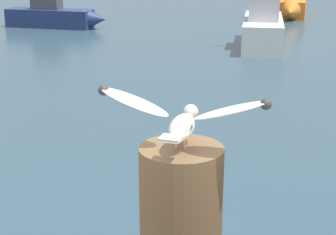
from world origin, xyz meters
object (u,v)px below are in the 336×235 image
boat_orange (293,4)px  boat_navy (57,16)px  seagull (182,118)px  boat_white (263,25)px

boat_orange → boat_navy: bearing=-170.9°
seagull → boat_orange: bearing=64.1°
seagull → boat_orange: (10.26, 21.17, -2.08)m
boat_navy → boat_orange: 10.35m
seagull → boat_navy: size_ratio=0.17×
boat_white → boat_navy: (-6.22, 4.91, -0.16)m
seagull → boat_orange: seagull is taller
boat_navy → boat_orange: size_ratio=0.72×
boat_orange → boat_white: bearing=-121.4°
boat_navy → boat_orange: bearing=9.1°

